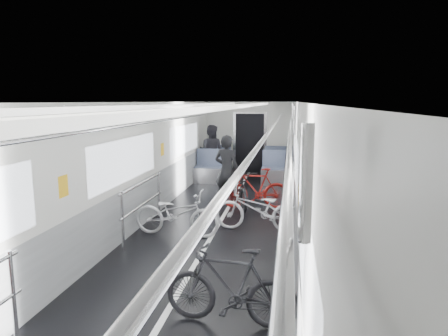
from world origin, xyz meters
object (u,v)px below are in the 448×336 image
object	(u,v)px
bike_left_far	(177,213)
bike_right_mid	(258,209)
bike_right_far	(255,188)
bike_aisle	(239,188)
person_standing	(227,170)
bike_right_near	(231,286)
person_seated	(211,151)

from	to	relation	value
bike_left_far	bike_right_mid	size ratio (longest dim) A/B	0.97
bike_right_far	bike_aisle	world-z (taller)	bike_right_far
bike_left_far	bike_right_mid	bearing A→B (deg)	-67.68
bike_right_mid	person_standing	xyz separation A→B (m)	(-0.87, 1.79, 0.40)
bike_left_far	bike_right_mid	xyz separation A→B (m)	(1.43, 0.49, 0.01)
bike_right_mid	bike_left_far	bearing A→B (deg)	-67.95
bike_left_far	bike_aisle	xyz separation A→B (m)	(0.87, 2.18, 0.02)
bike_left_far	bike_right_near	world-z (taller)	bike_right_near
bike_left_far	person_standing	xyz separation A→B (m)	(0.56, 2.28, 0.41)
bike_right_near	person_seated	world-z (taller)	person_seated
bike_right_near	person_seated	bearing A→B (deg)	-163.10
bike_aisle	person_seated	distance (m)	3.80
person_standing	person_seated	bearing A→B (deg)	-57.81
bike_left_far	bike_right_mid	world-z (taller)	bike_right_mid
bike_right_near	person_standing	size ratio (longest dim) A/B	0.89
bike_right_far	person_seated	distance (m)	4.02
bike_left_far	person_standing	size ratio (longest dim) A/B	0.96
bike_aisle	bike_right_far	bearing A→B (deg)	-30.85
bike_right_mid	person_seated	distance (m)	5.57
bike_right_near	person_standing	xyz separation A→B (m)	(-0.84, 5.02, 0.38)
bike_aisle	bike_right_near	bearing A→B (deg)	-102.09
bike_right_near	bike_aisle	xyz separation A→B (m)	(-0.53, 4.92, -0.01)
bike_right_near	bike_right_far	size ratio (longest dim) A/B	0.95
bike_left_far	bike_aisle	world-z (taller)	bike_aisle
bike_left_far	bike_aisle	bearing A→B (deg)	-18.23
bike_right_mid	bike_right_far	xyz separation A→B (m)	(-0.19, 1.61, 0.04)
bike_right_far	person_standing	distance (m)	0.80
person_seated	bike_left_far	bearing A→B (deg)	101.52
bike_aisle	person_standing	size ratio (longest dim) A/B	1.01
bike_left_far	bike_aisle	size ratio (longest dim) A/B	0.95
bike_right_near	person_seated	xyz separation A→B (m)	(-1.89, 8.44, 0.39)
bike_right_far	person_standing	xyz separation A→B (m)	(-0.69, 0.18, 0.36)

